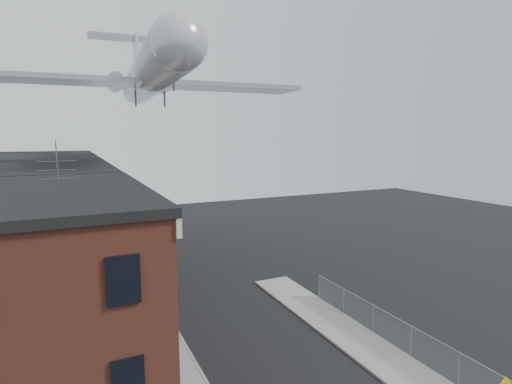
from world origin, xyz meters
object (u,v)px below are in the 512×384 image
(car_far, at_px, (140,243))
(airplane, at_px, (150,74))
(utility_pole, at_px, (137,245))
(car_near, at_px, (162,289))
(street_tree, at_px, (124,231))
(car_mid, at_px, (151,271))

(car_far, distance_m, airplane, 18.95)
(utility_pole, bearing_deg, car_near, 39.87)
(street_tree, xyz_separation_m, car_far, (2.28, 5.48, -2.80))
(utility_pole, relative_size, car_far, 2.00)
(utility_pole, height_order, car_far, utility_pole)
(street_tree, height_order, car_mid, street_tree)
(car_near, distance_m, airplane, 17.43)
(car_near, bearing_deg, street_tree, 95.11)
(car_near, relative_size, car_far, 0.71)
(airplane, bearing_deg, car_near, -96.67)
(street_tree, distance_m, car_far, 6.56)
(street_tree, bearing_deg, airplane, -57.98)
(car_near, bearing_deg, airplane, 76.99)
(street_tree, bearing_deg, car_mid, -65.98)
(utility_pole, distance_m, car_near, 4.88)
(utility_pole, bearing_deg, airplane, 68.19)
(utility_pole, height_order, car_near, utility_pole)
(utility_pole, height_order, airplane, airplane)
(car_near, height_order, car_far, car_far)
(car_mid, height_order, airplane, airplane)
(utility_pole, xyz_separation_m, car_mid, (2.00, 6.17, -4.11))
(car_mid, xyz_separation_m, airplane, (0.55, 0.20, 16.75))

